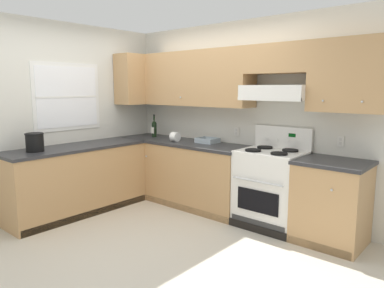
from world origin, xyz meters
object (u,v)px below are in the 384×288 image
(bucket, at_px, (35,142))
(bowl, at_px, (207,141))
(stove, at_px, (270,188))
(paper_towel_roll, at_px, (175,137))
(wine_bottle, at_px, (154,128))

(bucket, bearing_deg, bowl, 59.30)
(stove, relative_size, bucket, 5.30)
(paper_towel_roll, bearing_deg, stove, 3.88)
(bowl, xyz_separation_m, bucket, (-1.14, -1.92, 0.10))
(wine_bottle, relative_size, paper_towel_roll, 2.57)
(stove, height_order, paper_towel_roll, stove)
(wine_bottle, bearing_deg, stove, -1.23)
(bucket, bearing_deg, wine_bottle, 86.11)
(bowl, bearing_deg, stove, -5.97)
(stove, relative_size, bowl, 4.25)
(stove, height_order, bucket, stove)
(stove, xyz_separation_m, wine_bottle, (-2.08, 0.04, 0.57))
(stove, distance_m, wine_bottle, 2.15)
(wine_bottle, xyz_separation_m, bowl, (1.01, 0.07, -0.11))
(wine_bottle, distance_m, bowl, 1.02)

